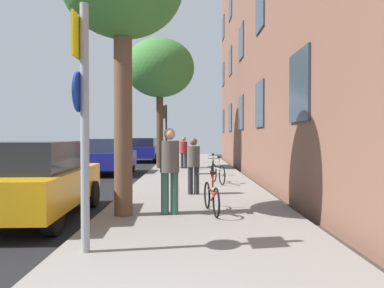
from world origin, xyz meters
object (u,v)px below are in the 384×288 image
Objects in this scene: tree_far at (160,69)px; bicycle_0 at (211,197)px; bicycle_1 at (218,173)px; car_1 at (109,156)px; pedestrian_1 at (194,162)px; pedestrian_2 at (184,150)px; car_2 at (144,150)px; traffic_light at (165,123)px; car_0 at (35,180)px; bicycle_2 at (213,167)px; sign_post at (83,109)px; pedestrian_0 at (170,165)px.

bicycle_0 is at bearing -80.50° from tree_far.
car_1 is (-4.63, 4.39, 0.35)m from bicycle_1.
pedestrian_1 is 0.99× the size of pedestrian_2.
pedestrian_1 is 0.38× the size of car_2.
car_1 is (-2.15, -2.21, -4.36)m from tree_far.
car_0 is (-1.67, -16.09, -1.73)m from traffic_light.
pedestrian_1 is 7.86m from car_1.
bicycle_2 is 3.79m from pedestrian_2.
car_0 is (-3.66, -0.13, 0.38)m from bicycle_0.
traffic_light reaches higher than bicycle_0.
bicycle_1 is (2.46, 7.93, -1.62)m from sign_post.
pedestrian_2 is (-1.25, 6.34, 0.54)m from bicycle_1.
bicycle_0 is 0.40× the size of car_1.
tree_far is 5.34m from car_1.
car_2 is (-1.61, 21.04, -1.26)m from sign_post.
car_2 is (0.57, 8.72, 0.00)m from car_1.
tree_far reaches higher than car_0.
bicycle_2 is 5.42m from pedestrian_1.
bicycle_0 is (1.99, -15.97, -2.11)m from traffic_light.
sign_post is at bearing -89.89° from tree_far.
pedestrian_0 reaches higher than bicycle_0.
sign_post is at bearing -102.92° from bicycle_2.
bicycle_0 is 0.90× the size of pedestrian_0.
sign_post is 0.86× the size of car_1.
pedestrian_1 is at bearing -61.32° from car_1.
bicycle_2 is at bearing 62.72° from car_0.
traffic_light is at bearing 93.98° from pedestrian_0.
bicycle_0 is 3.68m from car_0.
car_1 is (-3.38, -1.95, -0.19)m from pedestrian_2.
pedestrian_2 is at bearing 101.17° from bicycle_1.
car_0 is at bearing -178.02° from bicycle_0.
car_2 is (0.11, 18.41, -0.00)m from car_0.
car_1 is 8.73m from car_2.
pedestrian_1 is at bearing 97.41° from bicycle_0.
pedestrian_0 is at bearing -90.68° from pedestrian_2.
car_0 is at bearing -117.28° from bicycle_2.
bicycle_2 is 11.08m from car_2.
sign_post is at bearing -107.22° from bicycle_1.
sign_post is 2.99m from pedestrian_0.
tree_far is at bearing 81.90° from car_0.
pedestrian_1 is at bearing -109.00° from bicycle_1.
tree_far is at bearing 110.63° from bicycle_1.
bicycle_2 is (2.46, 10.74, -1.63)m from sign_post.
car_2 is (-2.67, 18.41, -0.30)m from pedestrian_0.
tree_far is at bearing -89.67° from traffic_light.
pedestrian_2 is (-0.74, 11.52, 0.56)m from bicycle_0.
bicycle_2 reaches higher than bicycle_0.
bicycle_0 is at bearing -66.71° from car_1.
traffic_light is 16.23m from bicycle_0.
car_1 is (-2.18, 12.32, -1.27)m from sign_post.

